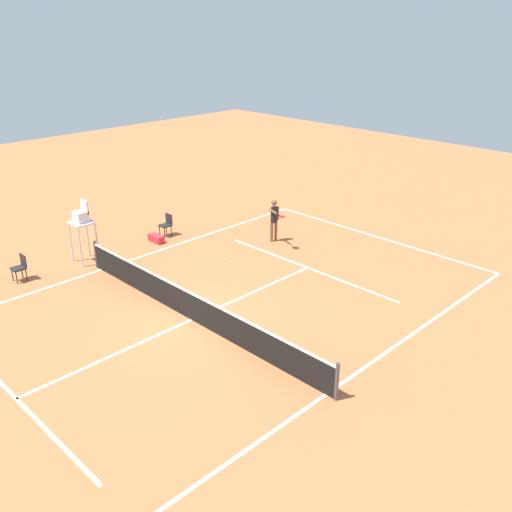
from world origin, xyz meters
TOP-DOWN VIEW (x-y plane):
  - ground_plane at (0.00, 0.00)m, footprint 60.00×60.00m
  - court_lines at (0.00, 0.00)m, footprint 10.71×20.30m
  - tennis_net at (0.00, 0.00)m, footprint 11.31×0.10m
  - player_serving at (2.72, -6.61)m, footprint 1.22×0.90m
  - tennis_ball at (2.37, -3.81)m, footprint 0.07×0.07m
  - umpire_chair at (6.41, -0.02)m, footprint 0.80×0.80m
  - courtside_chair_near at (6.51, 2.48)m, footprint 0.44×0.46m
  - courtside_chair_mid at (6.43, -3.86)m, footprint 0.44×0.46m
  - equipment_bag at (6.16, -3.10)m, footprint 0.76×0.32m

SIDE VIEW (x-z plane):
  - ground_plane at x=0.00m, z-range 0.00..0.00m
  - court_lines at x=0.00m, z-range 0.00..0.01m
  - tennis_ball at x=2.37m, z-range 0.00..0.07m
  - equipment_bag at x=6.16m, z-range 0.00..0.30m
  - tennis_net at x=0.00m, z-range -0.04..1.03m
  - courtside_chair_near at x=6.51m, z-range 0.06..1.01m
  - courtside_chair_mid at x=6.43m, z-range 0.06..1.01m
  - player_serving at x=2.72m, z-range 0.18..1.97m
  - umpire_chair at x=6.41m, z-range 0.40..2.81m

